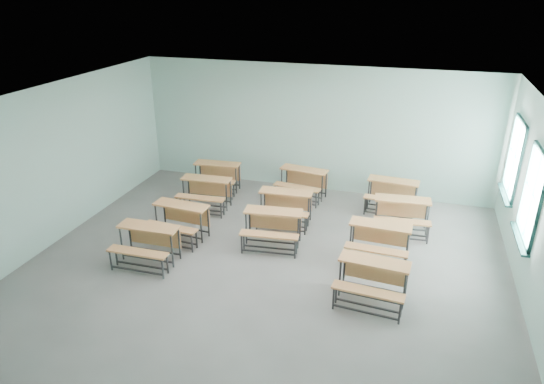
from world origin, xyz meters
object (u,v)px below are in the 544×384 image
(desk_unit_r0c0, at_px, (147,239))
(desk_unit_r2c1, at_px, (285,203))
(desk_unit_r1c0, at_px, (179,217))
(desk_unit_r1c2, at_px, (379,238))
(desk_unit_r2c0, at_px, (205,189))
(desk_unit_r3c2, at_px, (392,191))
(desk_unit_r0c2, at_px, (373,276))
(desk_unit_r2c2, at_px, (402,211))
(desk_unit_r3c1, at_px, (302,179))
(desk_unit_r1c1, at_px, (272,223))
(desk_unit_r3c0, at_px, (216,173))

(desk_unit_r0c0, height_order, desk_unit_r2c1, same)
(desk_unit_r1c0, xyz_separation_m, desk_unit_r1c2, (4.10, 0.31, 0.00))
(desk_unit_r1c0, bearing_deg, desk_unit_r2c0, 97.19)
(desk_unit_r1c2, height_order, desk_unit_r3c2, same)
(desk_unit_r0c2, height_order, desk_unit_r1c2, same)
(desk_unit_r2c2, xyz_separation_m, desk_unit_r3c1, (-2.48, 1.14, 0.00))
(desk_unit_r0c2, relative_size, desk_unit_r3c2, 1.00)
(desk_unit_r0c2, distance_m, desk_unit_r1c1, 2.55)
(desk_unit_r0c0, xyz_separation_m, desk_unit_r3c2, (4.31, 3.75, 0.00))
(desk_unit_r2c1, bearing_deg, desk_unit_r3c0, 146.83)
(desk_unit_r3c0, distance_m, desk_unit_r3c1, 2.23)
(desk_unit_r1c1, distance_m, desk_unit_r3c1, 2.51)
(desk_unit_r2c1, relative_size, desk_unit_r2c2, 0.99)
(desk_unit_r2c2, height_order, desk_unit_r3c2, same)
(desk_unit_r0c2, distance_m, desk_unit_r2c0, 4.94)
(desk_unit_r0c2, height_order, desk_unit_r2c1, same)
(desk_unit_r2c0, xyz_separation_m, desk_unit_r3c0, (-0.16, 1.04, 0.00))
(desk_unit_r3c1, distance_m, desk_unit_r3c2, 2.20)
(desk_unit_r1c1, distance_m, desk_unit_r2c2, 2.85)
(desk_unit_r0c2, height_order, desk_unit_r3c1, same)
(desk_unit_r1c0, distance_m, desk_unit_r2c2, 4.75)
(desk_unit_r2c0, height_order, desk_unit_r3c0, same)
(desk_unit_r0c2, bearing_deg, desk_unit_r3c1, 123.46)
(desk_unit_r2c0, bearing_deg, desk_unit_r2c2, -1.69)
(desk_unit_r2c2, bearing_deg, desk_unit_r1c0, -164.38)
(desk_unit_r2c1, height_order, desk_unit_r3c2, same)
(desk_unit_r1c2, bearing_deg, desk_unit_r3c0, 155.04)
(desk_unit_r0c0, bearing_deg, desk_unit_r3c2, 39.76)
(desk_unit_r1c0, xyz_separation_m, desk_unit_r2c2, (4.45, 1.65, 0.00))
(desk_unit_r1c0, xyz_separation_m, desk_unit_r2c1, (1.94, 1.31, 0.00))
(desk_unit_r0c0, height_order, desk_unit_r1c1, same)
(desk_unit_r2c2, xyz_separation_m, desk_unit_r3c0, (-4.70, 0.90, 0.00))
(desk_unit_r0c2, height_order, desk_unit_r3c2, same)
(desk_unit_r1c0, bearing_deg, desk_unit_r0c2, -10.64)
(desk_unit_r2c0, relative_size, desk_unit_r2c1, 1.00)
(desk_unit_r1c0, relative_size, desk_unit_r1c2, 1.02)
(desk_unit_r0c0, height_order, desk_unit_r3c1, same)
(desk_unit_r1c1, xyz_separation_m, desk_unit_r3c0, (-2.20, 2.27, 0.00))
(desk_unit_r1c2, bearing_deg, desk_unit_r2c1, 157.49)
(desk_unit_r3c1, bearing_deg, desk_unit_r2c2, -16.73)
(desk_unit_r2c0, bearing_deg, desk_unit_r1c0, -90.19)
(desk_unit_r0c0, xyz_separation_m, desk_unit_r3c0, (-0.10, 3.61, 0.00))
(desk_unit_r2c0, distance_m, desk_unit_r3c2, 4.42)
(desk_unit_r2c1, distance_m, desk_unit_r3c0, 2.51)
(desk_unit_r2c1, bearing_deg, desk_unit_r1c2, -28.38)
(desk_unit_r2c1, bearing_deg, desk_unit_r0c2, -50.99)
(desk_unit_r2c2, bearing_deg, desk_unit_r0c2, -101.71)
(desk_unit_r0c0, bearing_deg, desk_unit_r3c0, 90.33)
(desk_unit_r1c0, relative_size, desk_unit_r3c2, 1.00)
(desk_unit_r1c1, bearing_deg, desk_unit_r2c2, 22.60)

